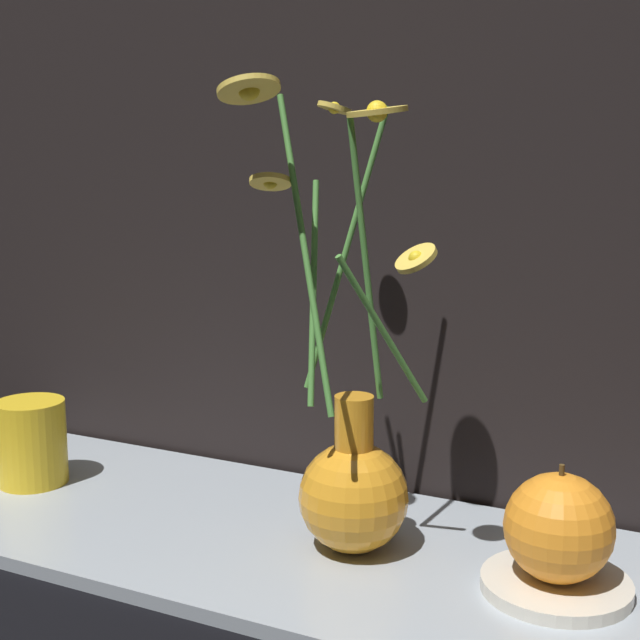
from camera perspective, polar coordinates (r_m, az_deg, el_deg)
ground_plane at (r=0.79m, az=-0.89°, el=-14.63°), size 6.00×6.00×0.00m
shelf at (r=0.79m, az=-0.89°, el=-14.24°), size 0.81×0.28×0.01m
vase_with_flowers at (r=0.74m, az=2.09°, el=-9.61°), size 0.17×0.18×0.38m
yellow_mug at (r=0.94m, az=-17.94°, el=-7.35°), size 0.08×0.07×0.08m
saucer_plate at (r=0.72m, az=14.79°, el=-16.20°), size 0.11×0.11×0.01m
orange_fruit at (r=0.70m, az=14.97°, el=-12.82°), size 0.08×0.08×0.09m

